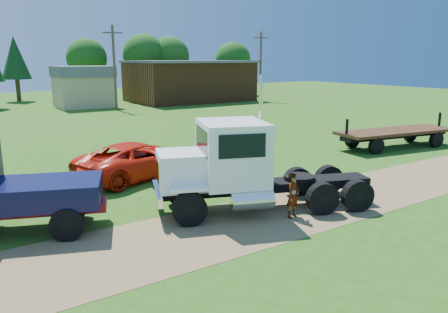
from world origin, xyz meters
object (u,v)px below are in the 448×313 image
white_semi_tractor (235,166)px  spectator_a (293,196)px  flatbed_trailer (395,134)px  orange_pickup (138,160)px

white_semi_tractor → spectator_a: size_ratio=5.12×
flatbed_trailer → orange_pickup: bearing=-179.1°
white_semi_tractor → spectator_a: bearing=-33.3°
spectator_a → white_semi_tractor: bearing=108.6°
white_semi_tractor → flatbed_trailer: size_ratio=1.01×
white_semi_tractor → flatbed_trailer: (15.18, 4.03, -0.81)m
white_semi_tractor → orange_pickup: size_ratio=1.37×
white_semi_tractor → orange_pickup: white_semi_tractor is taller
white_semi_tractor → spectator_a: (1.28, -1.73, -0.88)m
white_semi_tractor → flatbed_trailer: bearing=35.1°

